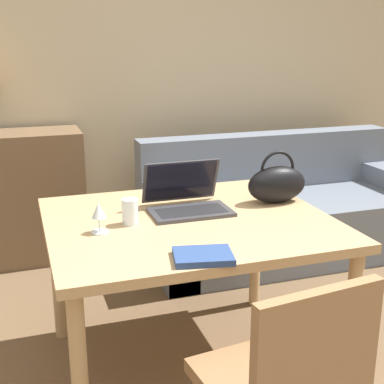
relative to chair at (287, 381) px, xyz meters
The scene contains 10 objects.
wall_back 2.83m from the chair, 91.45° to the left, with size 10.00×0.06×2.70m.
dining_table 0.86m from the chair, 93.14° to the left, with size 1.22×1.04×0.74m.
chair is the anchor object (origin of this frame).
couch 2.24m from the chair, 62.59° to the left, with size 1.96×0.85×0.82m.
sideboard 2.55m from the chair, 108.43° to the left, with size 0.97×0.40×0.90m.
laptop 1.03m from the chair, 90.96° to the left, with size 0.36×0.30×0.22m.
drinking_glass 0.96m from the chair, 109.64° to the left, with size 0.07×0.07×0.11m.
wine_glass 0.97m from the chair, 119.27° to the left, with size 0.07×0.07×0.12m.
handbag 1.09m from the chair, 65.54° to the left, with size 0.29×0.14×0.25m.
book 0.51m from the chair, 108.54° to the left, with size 0.24×0.20×0.02m.
Camera 1 is at (-0.66, -1.27, 1.51)m, focal length 50.00 mm.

